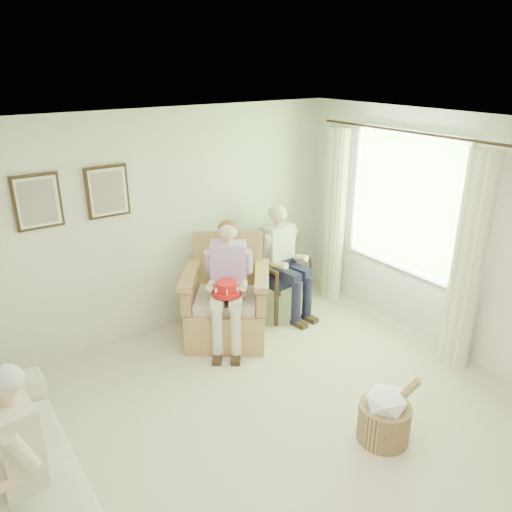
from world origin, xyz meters
name	(u,v)px	position (x,y,z in m)	size (l,w,h in m)	color
floor	(300,465)	(0.00, 0.00, 0.00)	(5.50, 5.50, 0.00)	beige
back_wall	(150,226)	(0.00, 2.75, 1.30)	(5.00, 0.04, 2.60)	silver
right_wall	(500,253)	(2.50, 0.00, 1.30)	(0.04, 5.50, 2.60)	silver
ceiling	(314,142)	(0.00, 0.00, 2.60)	(5.00, 5.50, 0.02)	white
window	(404,199)	(2.46, 1.20, 1.58)	(0.13, 2.50, 1.63)	#2D6B23
curtain_left	(468,264)	(2.33, 0.22, 1.15)	(0.34, 0.34, 2.30)	#FFF2C7
curtain_right	(334,217)	(2.33, 2.18, 1.15)	(0.34, 0.34, 2.30)	#FFF2C7
framed_print_left	(38,202)	(-1.15, 2.71, 1.78)	(0.45, 0.05, 0.55)	#382114
framed_print_right	(108,192)	(-0.45, 2.71, 1.78)	(0.45, 0.05, 0.55)	#382114
wicker_armchair	(225,307)	(0.57, 2.09, 0.38)	(0.93, 0.92, 1.18)	#A87B4F
wood_armchair	(274,268)	(1.47, 2.34, 0.56)	(0.67, 0.63, 1.03)	black
sofa	(14,473)	(-1.95, 0.86, 0.33)	(0.88, 2.24, 0.65)	beige
person_wicker	(231,275)	(0.57, 1.93, 0.85)	(0.40, 0.63, 1.42)	beige
person_dark	(282,253)	(1.47, 2.17, 0.83)	(0.40, 0.63, 1.40)	#181733
person_sofa	(12,451)	(-1.95, 0.57, 0.75)	(0.42, 0.62, 1.30)	beige
red_hat	(227,289)	(0.42, 1.79, 0.77)	(0.32, 0.32, 0.14)	red
hatbox	(385,415)	(0.78, -0.18, 0.26)	(0.54, 0.54, 0.66)	tan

